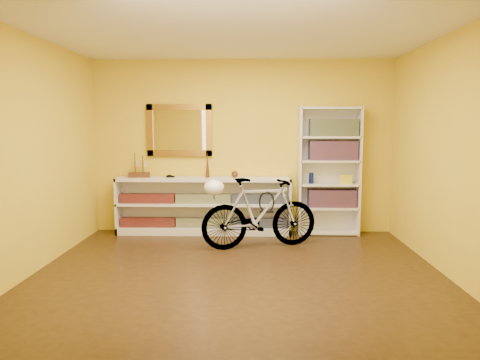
{
  "coord_description": "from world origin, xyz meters",
  "views": [
    {
      "loc": [
        0.15,
        -4.78,
        1.61
      ],
      "look_at": [
        0.0,
        0.7,
        0.95
      ],
      "focal_mm": 33.47,
      "sensor_mm": 36.0,
      "label": 1
    }
  ],
  "objects_px": {
    "console_unit": "(204,206)",
    "helmet": "(214,188)",
    "bicycle": "(260,213)",
    "bookcase": "(329,171)"
  },
  "relations": [
    {
      "from": "helmet",
      "to": "bookcase",
      "type": "bearing_deg",
      "value": 30.84
    },
    {
      "from": "bicycle",
      "to": "helmet",
      "type": "relative_size",
      "value": 6.09
    },
    {
      "from": "helmet",
      "to": "console_unit",
      "type": "bearing_deg",
      "value": 104.31
    },
    {
      "from": "console_unit",
      "to": "helmet",
      "type": "height_order",
      "value": "helmet"
    },
    {
      "from": "console_unit",
      "to": "bicycle",
      "type": "distance_m",
      "value": 1.14
    },
    {
      "from": "bookcase",
      "to": "bicycle",
      "type": "height_order",
      "value": "bookcase"
    },
    {
      "from": "console_unit",
      "to": "bicycle",
      "type": "bearing_deg",
      "value": -43.04
    },
    {
      "from": "bookcase",
      "to": "helmet",
      "type": "height_order",
      "value": "bookcase"
    },
    {
      "from": "console_unit",
      "to": "bicycle",
      "type": "xyz_separation_m",
      "value": [
        0.83,
        -0.78,
        0.05
      ]
    },
    {
      "from": "console_unit",
      "to": "helmet",
      "type": "distance_m",
      "value": 1.06
    }
  ]
}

